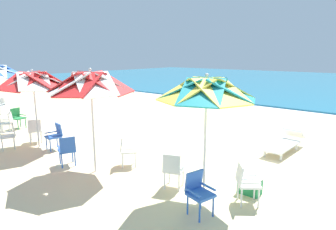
{
  "coord_description": "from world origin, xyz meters",
  "views": [
    {
      "loc": [
        2.92,
        -7.64,
        3.1
      ],
      "look_at": [
        -3.42,
        -0.04,
        1.0
      ],
      "focal_mm": 30.71,
      "sensor_mm": 36.0,
      "label": 1
    }
  ],
  "objects_px": {
    "plastic_chair_5": "(55,135)",
    "plastic_chair_7": "(10,134)",
    "plastic_chair_3": "(126,149)",
    "plastic_chair_8": "(7,122)",
    "plastic_chair_0": "(173,168)",
    "plastic_chair_9": "(17,117)",
    "plastic_chair_6": "(35,129)",
    "plastic_chair_1": "(246,181)",
    "beach_umbrella_1": "(91,84)",
    "plastic_chair_2": "(198,191)",
    "beach_umbrella_0": "(206,91)",
    "plastic_chair_12": "(0,105)",
    "sun_lounger_1": "(284,143)",
    "beach_umbrella_2": "(33,81)",
    "cooler_box": "(250,185)",
    "plastic_chair_4": "(67,149)"
  },
  "relations": [
    {
      "from": "plastic_chair_8",
      "to": "plastic_chair_9",
      "type": "xyz_separation_m",
      "value": [
        -0.7,
        0.69,
        0.0
      ]
    },
    {
      "from": "plastic_chair_7",
      "to": "plastic_chair_9",
      "type": "bearing_deg",
      "value": 152.56
    },
    {
      "from": "plastic_chair_0",
      "to": "plastic_chair_5",
      "type": "xyz_separation_m",
      "value": [
        -4.79,
        -0.27,
        0.0
      ]
    },
    {
      "from": "plastic_chair_1",
      "to": "plastic_chair_7",
      "type": "bearing_deg",
      "value": -167.62
    },
    {
      "from": "sun_lounger_1",
      "to": "plastic_chair_0",
      "type": "bearing_deg",
      "value": -104.4
    },
    {
      "from": "plastic_chair_0",
      "to": "plastic_chair_9",
      "type": "bearing_deg",
      "value": 179.02
    },
    {
      "from": "beach_umbrella_0",
      "to": "plastic_chair_2",
      "type": "relative_size",
      "value": 3.16
    },
    {
      "from": "cooler_box",
      "to": "plastic_chair_6",
      "type": "bearing_deg",
      "value": -170.29
    },
    {
      "from": "plastic_chair_9",
      "to": "plastic_chair_3",
      "type": "bearing_deg",
      "value": 0.96
    },
    {
      "from": "beach_umbrella_1",
      "to": "plastic_chair_3",
      "type": "bearing_deg",
      "value": 67.54
    },
    {
      "from": "plastic_chair_6",
      "to": "plastic_chair_12",
      "type": "bearing_deg",
      "value": 169.27
    },
    {
      "from": "plastic_chair_0",
      "to": "plastic_chair_6",
      "type": "relative_size",
      "value": 1.0
    },
    {
      "from": "sun_lounger_1",
      "to": "cooler_box",
      "type": "relative_size",
      "value": 4.35
    },
    {
      "from": "plastic_chair_0",
      "to": "beach_umbrella_2",
      "type": "relative_size",
      "value": 0.33
    },
    {
      "from": "beach_umbrella_0",
      "to": "beach_umbrella_1",
      "type": "bearing_deg",
      "value": -169.09
    },
    {
      "from": "plastic_chair_7",
      "to": "plastic_chair_2",
      "type": "bearing_deg",
      "value": 5.47
    },
    {
      "from": "beach_umbrella_0",
      "to": "plastic_chair_2",
      "type": "height_order",
      "value": "beach_umbrella_0"
    },
    {
      "from": "plastic_chair_12",
      "to": "cooler_box",
      "type": "xyz_separation_m",
      "value": [
        13.87,
        0.06,
        -0.3
      ]
    },
    {
      "from": "plastic_chair_0",
      "to": "plastic_chair_3",
      "type": "height_order",
      "value": "same"
    },
    {
      "from": "plastic_chair_5",
      "to": "plastic_chair_7",
      "type": "xyz_separation_m",
      "value": [
        -1.18,
        -0.96,
        0.0
      ]
    },
    {
      "from": "plastic_chair_9",
      "to": "beach_umbrella_2",
      "type": "bearing_deg",
      "value": -12.09
    },
    {
      "from": "plastic_chair_9",
      "to": "plastic_chair_12",
      "type": "height_order",
      "value": "same"
    },
    {
      "from": "beach_umbrella_0",
      "to": "beach_umbrella_1",
      "type": "relative_size",
      "value": 0.99
    },
    {
      "from": "beach_umbrella_1",
      "to": "beach_umbrella_2",
      "type": "bearing_deg",
      "value": 179.56
    },
    {
      "from": "plastic_chair_1",
      "to": "sun_lounger_1",
      "type": "height_order",
      "value": "plastic_chair_1"
    },
    {
      "from": "plastic_chair_9",
      "to": "beach_umbrella_0",
      "type": "bearing_deg",
      "value": -0.72
    },
    {
      "from": "beach_umbrella_0",
      "to": "plastic_chair_12",
      "type": "height_order",
      "value": "beach_umbrella_0"
    },
    {
      "from": "beach_umbrella_0",
      "to": "cooler_box",
      "type": "relative_size",
      "value": 5.46
    },
    {
      "from": "beach_umbrella_0",
      "to": "plastic_chair_7",
      "type": "relative_size",
      "value": 3.16
    },
    {
      "from": "beach_umbrella_2",
      "to": "plastic_chair_5",
      "type": "bearing_deg",
      "value": 23.35
    },
    {
      "from": "beach_umbrella_2",
      "to": "plastic_chair_7",
      "type": "xyz_separation_m",
      "value": [
        -0.55,
        -0.69,
        -1.76
      ]
    },
    {
      "from": "beach_umbrella_1",
      "to": "plastic_chair_4",
      "type": "relative_size",
      "value": 3.19
    },
    {
      "from": "plastic_chair_5",
      "to": "plastic_chair_9",
      "type": "relative_size",
      "value": 1.0
    },
    {
      "from": "plastic_chair_0",
      "to": "beach_umbrella_1",
      "type": "relative_size",
      "value": 0.31
    },
    {
      "from": "plastic_chair_9",
      "to": "plastic_chair_12",
      "type": "relative_size",
      "value": 1.0
    },
    {
      "from": "plastic_chair_5",
      "to": "plastic_chair_6",
      "type": "xyz_separation_m",
      "value": [
        -1.18,
        -0.1,
        0.0
      ]
    },
    {
      "from": "plastic_chair_2",
      "to": "plastic_chair_8",
      "type": "distance_m",
      "value": 8.99
    },
    {
      "from": "beach_umbrella_0",
      "to": "plastic_chair_3",
      "type": "height_order",
      "value": "beach_umbrella_0"
    },
    {
      "from": "plastic_chair_1",
      "to": "cooler_box",
      "type": "height_order",
      "value": "plastic_chair_1"
    },
    {
      "from": "plastic_chair_8",
      "to": "cooler_box",
      "type": "bearing_deg",
      "value": 8.77
    },
    {
      "from": "plastic_chair_0",
      "to": "plastic_chair_2",
      "type": "distance_m",
      "value": 1.21
    },
    {
      "from": "plastic_chair_1",
      "to": "beach_umbrella_1",
      "type": "relative_size",
      "value": 0.31
    },
    {
      "from": "plastic_chair_2",
      "to": "plastic_chair_8",
      "type": "height_order",
      "value": "same"
    },
    {
      "from": "plastic_chair_0",
      "to": "plastic_chair_1",
      "type": "bearing_deg",
      "value": 15.2
    },
    {
      "from": "beach_umbrella_0",
      "to": "plastic_chair_4",
      "type": "distance_m",
      "value": 4.49
    },
    {
      "from": "plastic_chair_0",
      "to": "beach_umbrella_0",
      "type": "bearing_deg",
      "value": 1.98
    },
    {
      "from": "plastic_chair_5",
      "to": "beach_umbrella_1",
      "type": "bearing_deg",
      "value": -6.59
    },
    {
      "from": "plastic_chair_9",
      "to": "plastic_chair_5",
      "type": "bearing_deg",
      "value": -6.19
    },
    {
      "from": "plastic_chair_3",
      "to": "plastic_chair_8",
      "type": "xyz_separation_m",
      "value": [
        -6.01,
        -0.8,
        0.0
      ]
    },
    {
      "from": "beach_umbrella_0",
      "to": "cooler_box",
      "type": "height_order",
      "value": "beach_umbrella_0"
    }
  ]
}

